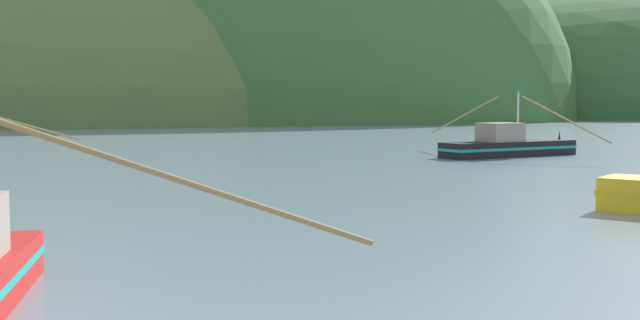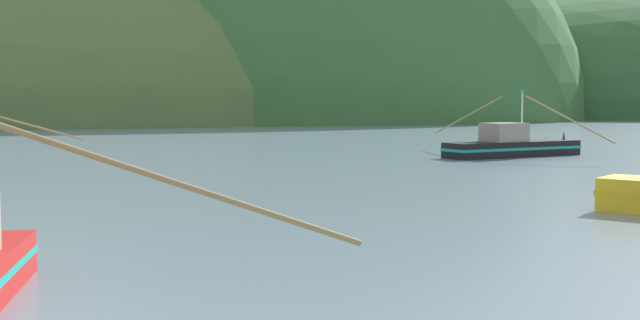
% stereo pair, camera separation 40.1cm
% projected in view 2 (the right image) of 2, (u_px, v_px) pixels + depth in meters
% --- Properties ---
extents(hill_mid_left, '(131.31, 105.05, 109.71)m').
position_uv_depth(hill_mid_left, '(300.00, 119.00, 177.15)').
color(hill_mid_left, '#386633').
rests_on(hill_mid_left, ground).
extents(hill_mid_right, '(213.30, 170.64, 92.84)m').
position_uv_depth(hill_mid_right, '(35.00, 118.00, 189.78)').
color(hill_mid_right, '#516B38').
rests_on(hill_mid_right, ground).
extents(fishing_boat_black, '(11.75, 17.75, 4.95)m').
position_uv_depth(fishing_boat_black, '(511.00, 145.00, 57.41)').
color(fishing_boat_black, black).
rests_on(fishing_boat_black, ground).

